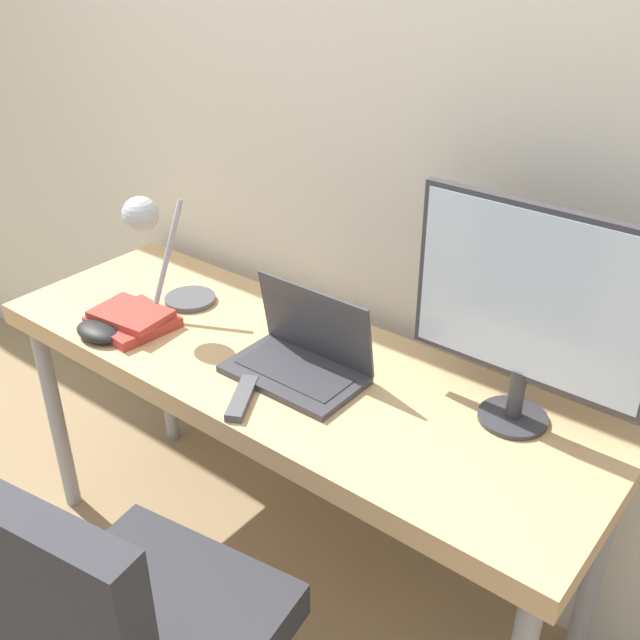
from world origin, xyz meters
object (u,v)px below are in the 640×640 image
object	(u,v)px
game_controller	(98,331)
laptop	(301,357)
desk_lamp	(157,242)
monitor	(531,305)
office_chair	(112,638)
book_stack	(132,319)

from	to	relation	value
game_controller	laptop	bearing A→B (deg)	21.16
laptop	game_controller	size ratio (longest dim) A/B	2.36
desk_lamp	laptop	bearing A→B (deg)	1.26
monitor	office_chair	distance (m)	1.06
book_stack	game_controller	size ratio (longest dim) A/B	1.54
book_stack	game_controller	world-z (taller)	book_stack
laptop	game_controller	distance (m)	0.58
office_chair	book_stack	bearing A→B (deg)	136.32
laptop	desk_lamp	size ratio (longest dim) A/B	0.93
laptop	game_controller	bearing A→B (deg)	-158.84
monitor	game_controller	bearing A→B (deg)	-160.77
desk_lamp	game_controller	distance (m)	0.29
desk_lamp	office_chair	xyz separation A→B (m)	(0.60, -0.69, -0.43)
office_chair	laptop	bearing A→B (deg)	98.48
book_stack	game_controller	xyz separation A→B (m)	(-0.02, -0.10, -0.00)
book_stack	office_chair	bearing A→B (deg)	-43.68
desk_lamp	book_stack	bearing A→B (deg)	-98.88
laptop	monitor	world-z (taller)	monitor
monitor	desk_lamp	world-z (taller)	monitor
book_stack	game_controller	bearing A→B (deg)	-104.61
laptop	desk_lamp	xyz separation A→B (m)	(-0.50, -0.01, 0.18)
laptop	book_stack	bearing A→B (deg)	-167.63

